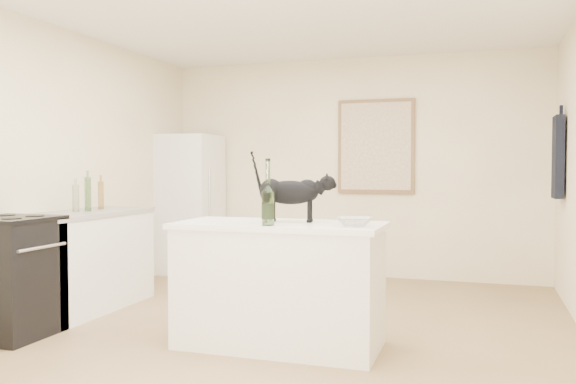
{
  "coord_description": "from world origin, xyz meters",
  "views": [
    {
      "loc": [
        1.48,
        -4.23,
        1.29
      ],
      "look_at": [
        0.15,
        -0.15,
        1.12
      ],
      "focal_mm": 36.99,
      "sensor_mm": 36.0,
      "label": 1
    }
  ],
  "objects_px": {
    "stove": "(10,278)",
    "black_cat": "(290,196)",
    "wine_bottle": "(268,196)",
    "fridge": "(189,204)",
    "glass_bowl": "(355,222)"
  },
  "relations": [
    {
      "from": "stove",
      "to": "black_cat",
      "type": "distance_m",
      "value": 2.25
    },
    {
      "from": "black_cat",
      "to": "wine_bottle",
      "type": "xyz_separation_m",
      "value": [
        -0.06,
        -0.29,
        0.01
      ]
    },
    {
      "from": "stove",
      "to": "fridge",
      "type": "bearing_deg",
      "value": 90.0
    },
    {
      "from": "stove",
      "to": "wine_bottle",
      "type": "xyz_separation_m",
      "value": [
        2.04,
        0.19,
        0.65
      ]
    },
    {
      "from": "fridge",
      "to": "black_cat",
      "type": "bearing_deg",
      "value": -49.58
    },
    {
      "from": "black_cat",
      "to": "wine_bottle",
      "type": "distance_m",
      "value": 0.3
    },
    {
      "from": "fridge",
      "to": "stove",
      "type": "bearing_deg",
      "value": -90.0
    },
    {
      "from": "fridge",
      "to": "glass_bowl",
      "type": "height_order",
      "value": "fridge"
    },
    {
      "from": "black_cat",
      "to": "stove",
      "type": "bearing_deg",
      "value": -177.47
    },
    {
      "from": "fridge",
      "to": "wine_bottle",
      "type": "bearing_deg",
      "value": -53.56
    },
    {
      "from": "stove",
      "to": "fridge",
      "type": "relative_size",
      "value": 0.53
    },
    {
      "from": "black_cat",
      "to": "glass_bowl",
      "type": "height_order",
      "value": "black_cat"
    },
    {
      "from": "fridge",
      "to": "black_cat",
      "type": "xyz_separation_m",
      "value": [
        2.1,
        -2.47,
        0.24
      ]
    },
    {
      "from": "stove",
      "to": "glass_bowl",
      "type": "distance_m",
      "value": 2.68
    },
    {
      "from": "stove",
      "to": "wine_bottle",
      "type": "relative_size",
      "value": 2.22
    }
  ]
}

